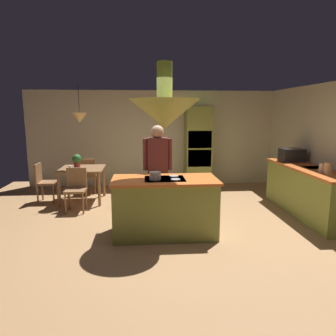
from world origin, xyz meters
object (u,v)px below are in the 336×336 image
Objects in this scene: chair_at_corner at (43,180)px; cooking_pot_on_cooktop at (155,176)px; oven_tower at (198,148)px; person_at_island at (158,166)px; potted_plant_on_table at (77,160)px; kitchen_island at (165,207)px; dining_table at (82,173)px; chair_by_back_wall at (88,173)px; canister_sugar at (322,168)px; cup_on_table at (70,168)px; microwave_on_counter at (292,155)px; chair_facing_island at (76,186)px; canister_flour at (328,168)px.

chair_at_corner is 4.83× the size of cooking_pot_on_cooktop.
oven_tower reaches higher than person_at_island.
oven_tower is at bearing 20.22° from potted_plant_on_table.
cooking_pot_on_cooktop is (-0.16, -0.13, 0.54)m from kitchen_island.
cooking_pot_on_cooktop is at bearing -55.37° from dining_table.
chair_by_back_wall is 5.77× the size of canister_sugar.
microwave_on_counter is (4.74, -0.32, 0.27)m from cup_on_table.
chair_at_corner is 3.31m from cooking_pot_on_cooktop.
microwave_on_counter reaches higher than chair_facing_island.
dining_table is 4.94m from canister_flour.
kitchen_island is 1.95× the size of chair_at_corner.
chair_by_back_wall is at bearing 164.60° from microwave_on_counter.
canister_sugar is (4.66, -1.81, 0.08)m from potted_plant_on_table.
kitchen_island reaches higher than chair_at_corner.
oven_tower is at bearing 22.21° from dining_table.
chair_by_back_wall is 1.00m from cup_on_table.
kitchen_island is 2.71m from dining_table.
microwave_on_counter is 2.56× the size of cooking_pot_on_cooktop.
chair_by_back_wall is 4.44× the size of canister_flour.
canister_sugar is (0.00, 0.18, -0.02)m from canister_flour.
canister_sugar reaches higher than kitchen_island.
dining_table is at bearing 124.63° from cooking_pot_on_cooktop.
kitchen_island is at bearing -39.60° from chair_facing_island.
chair_facing_island is 0.58m from cup_on_table.
chair_facing_island is (-1.62, 0.70, -0.51)m from person_at_island.
canister_flour is (4.54, -1.23, 0.53)m from chair_facing_island.
canister_sugar is (5.40, -1.74, 0.51)m from chair_at_corner.
chair_facing_island is at bearing 164.89° from canister_flour.
canister_sugar is 0.33× the size of microwave_on_counter.
oven_tower reaches higher than canister_sugar.
chair_by_back_wall is at bearing -170.88° from oven_tower.
potted_plant_on_table is (0.74, 0.07, 0.42)m from chair_at_corner.
person_at_island is 3.82× the size of microwave_on_counter.
cup_on_table is (-1.82, 1.16, -0.21)m from person_at_island.
chair_by_back_wall is at bearing -50.96° from chair_at_corner.
cooking_pot_on_cooktop is (2.40, -2.23, 0.51)m from chair_at_corner.
canister_sugar is (4.54, -1.74, 0.35)m from dining_table.
person_at_island is 11.65× the size of canister_sugar.
kitchen_island reaches higher than cup_on_table.
person_at_island is 5.85× the size of potted_plant_on_table.
chair_at_corner is 4.44× the size of canister_flour.
person_at_island is 0.84m from cooking_pot_on_cooktop.
person_at_island is at bearing 96.55° from kitchen_island.
potted_plant_on_table reaches higher than chair_facing_island.
cup_on_table is at bearing 176.13° from microwave_on_counter.
chair_by_back_wall is at bearing 127.79° from person_at_island.
kitchen_island is at bearing -151.48° from microwave_on_counter.
dining_table is 2.17m from person_at_island.
kitchen_island is at bearing -129.41° from chair_at_corner.
dining_table is 6.33× the size of canister_sugar.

